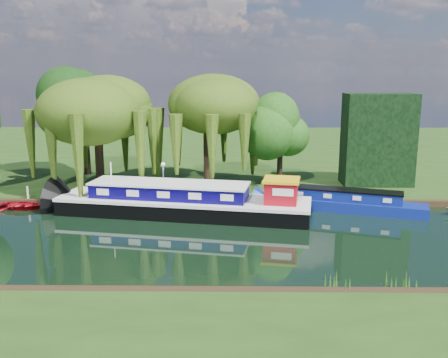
{
  "coord_description": "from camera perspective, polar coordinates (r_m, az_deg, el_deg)",
  "views": [
    {
      "loc": [
        6.03,
        -29.69,
        10.3
      ],
      "look_at": [
        5.58,
        5.04,
        2.8
      ],
      "focal_mm": 40.0,
      "sensor_mm": 36.0,
      "label": 1
    }
  ],
  "objects": [
    {
      "name": "conifer_hedge",
      "position": [
        45.95,
        17.18,
        4.33
      ],
      "size": [
        6.0,
        3.0,
        8.0
      ],
      "primitive_type": "cube",
      "color": "black",
      "rests_on": "far_bank"
    },
    {
      "name": "reeds_near",
      "position": [
        24.18,
        2.74,
        -11.61
      ],
      "size": [
        33.7,
        1.5,
        1.1
      ],
      "color": "#194C14",
      "rests_on": "ground"
    },
    {
      "name": "ground",
      "position": [
        32.0,
        -10.24,
        -6.8
      ],
      "size": [
        120.0,
        120.0,
        0.0
      ],
      "primitive_type": "plane",
      "color": "black"
    },
    {
      "name": "willow_right",
      "position": [
        42.75,
        -1.93,
        7.55
      ],
      "size": [
        7.2,
        7.2,
        8.77
      ],
      "color": "black",
      "rests_on": "far_bank"
    },
    {
      "name": "tree_far_right",
      "position": [
        43.74,
        6.49,
        5.49
      ],
      "size": [
        4.26,
        4.26,
        6.97
      ],
      "color": "black",
      "rests_on": "far_bank"
    },
    {
      "name": "willow_left",
      "position": [
        42.43,
        -14.32,
        7.4
      ],
      "size": [
        7.56,
        7.56,
        9.07
      ],
      "color": "black",
      "rests_on": "far_bank"
    },
    {
      "name": "dutch_barge",
      "position": [
        36.57,
        -4.46,
        -2.64
      ],
      "size": [
        18.88,
        7.26,
        3.89
      ],
      "rotation": [
        0.0,
        0.0,
        -0.17
      ],
      "color": "black",
      "rests_on": "ground"
    },
    {
      "name": "tree_far_mid",
      "position": [
        50.0,
        -15.71,
        7.88
      ],
      "size": [
        5.76,
        5.76,
        9.43
      ],
      "color": "black",
      "rests_on": "far_bank"
    },
    {
      "name": "far_bank",
      "position": [
        64.76,
        -4.62,
        3.19
      ],
      "size": [
        120.0,
        52.0,
        0.45
      ],
      "primitive_type": "cube",
      "color": "#1C370F",
      "rests_on": "ground"
    },
    {
      "name": "mooring_posts",
      "position": [
        39.76,
        -8.74,
        -1.56
      ],
      "size": [
        19.16,
        0.16,
        1.0
      ],
      "color": "silver",
      "rests_on": "far_bank"
    },
    {
      "name": "red_dinghy",
      "position": [
        41.35,
        -22.15,
        -3.16
      ],
      "size": [
        3.77,
        2.93,
        0.72
      ],
      "primitive_type": "imported",
      "rotation": [
        0.0,
        0.0,
        1.43
      ],
      "color": "maroon",
      "rests_on": "ground"
    },
    {
      "name": "narrowboat",
      "position": [
        38.8,
        13.41,
        -2.58
      ],
      "size": [
        12.2,
        5.67,
        1.77
      ],
      "rotation": [
        0.0,
        0.0,
        -0.31
      ],
      "color": "navy",
      "rests_on": "ground"
    },
    {
      "name": "lamppost",
      "position": [
        41.32,
        -6.97,
        1.1
      ],
      "size": [
        0.36,
        0.36,
        2.56
      ],
      "color": "silver",
      "rests_on": "far_bank"
    }
  ]
}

